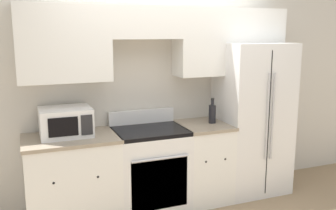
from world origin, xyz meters
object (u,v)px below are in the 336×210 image
at_px(oven_range, 150,168).
at_px(refrigerator, 250,118).
at_px(microwave, 66,122).
at_px(bottle, 212,113).

distance_m(oven_range, refrigerator, 1.39).
xyz_separation_m(oven_range, microwave, (-0.87, 0.07, 0.59)).
bearing_deg(bottle, oven_range, -179.70).
distance_m(oven_range, microwave, 1.05).
bearing_deg(bottle, microwave, 177.64).
relative_size(oven_range, refrigerator, 0.59).
height_order(oven_range, bottle, bottle).
relative_size(oven_range, microwave, 2.10).
bearing_deg(microwave, refrigerator, -0.31).
bearing_deg(refrigerator, microwave, 179.69).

